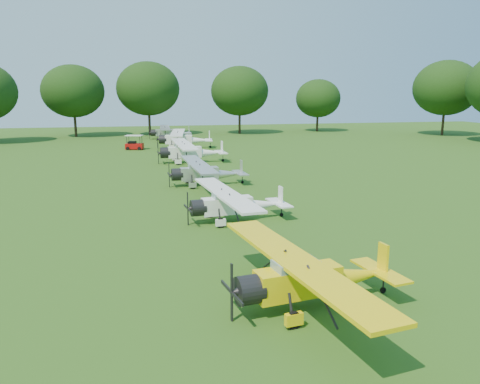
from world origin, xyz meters
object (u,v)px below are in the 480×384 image
Objects in this scene: aircraft_5 at (190,150)px; aircraft_7 at (169,131)px; aircraft_3 at (235,202)px; aircraft_2 at (310,275)px; aircraft_4 at (205,171)px; aircraft_6 at (183,138)px; golf_cart at (134,145)px.

aircraft_5 is 26.89m from aircraft_7.
aircraft_3 is 24.19m from aircraft_5.
aircraft_4 is (-0.42, 23.07, -0.01)m from aircraft_2.
aircraft_4 is at bearing -84.38° from aircraft_6.
aircraft_5 reaches higher than aircraft_3.
aircraft_6 is 13.02m from aircraft_7.
aircraft_6 is at bearing -82.90° from aircraft_7.
aircraft_3 is 3.97× the size of golf_cart.
aircraft_7 is at bearing 87.48° from aircraft_4.
aircraft_4 is 4.10× the size of golf_cart.
aircraft_2 is 1.01× the size of aircraft_4.
aircraft_2 is at bearing -83.08° from aircraft_6.
aircraft_2 is at bearing -91.73° from aircraft_4.
aircraft_6 reaches higher than aircraft_2.
aircraft_6 is at bearing 80.77° from aircraft_2.
golf_cart is (-5.90, 37.71, -0.50)m from aircraft_3.
aircraft_2 reaches higher than aircraft_4.
aircraft_5 is at bearing 86.30° from aircraft_4.
golf_cart is (-5.97, 13.52, -0.73)m from aircraft_5.
aircraft_5 reaches higher than aircraft_2.
aircraft_6 is 1.12× the size of aircraft_7.
aircraft_2 is 4.16× the size of golf_cart.
aircraft_7 is at bearing 81.78° from aircraft_2.
aircraft_7 reaches higher than aircraft_4.
aircraft_3 is at bearing -91.72° from aircraft_5.
aircraft_7 is at bearing 83.99° from aircraft_3.
aircraft_5 is 1.09× the size of aircraft_7.
aircraft_3 is 51.08m from aircraft_7.
aircraft_7 is (-0.39, 26.89, -0.11)m from aircraft_5.
aircraft_2 is 0.88× the size of aircraft_5.
aircraft_5 is at bearing 81.58° from aircraft_2.
aircraft_6 is at bearing 85.87° from aircraft_5.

